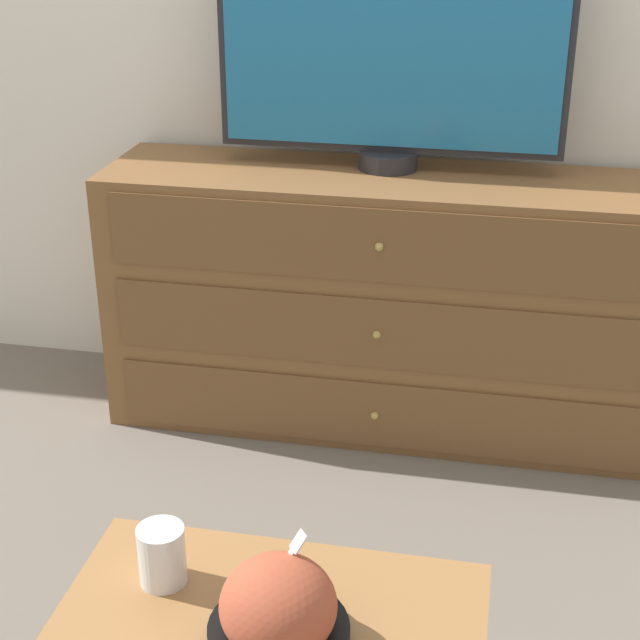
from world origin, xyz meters
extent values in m
plane|color=#70665B|center=(0.00, 0.00, 0.00)|extent=(12.00, 12.00, 0.00)
cube|color=brown|center=(0.08, -0.25, 0.40)|extent=(1.68, 0.43, 0.79)
cube|color=brown|center=(0.08, -0.47, 0.13)|extent=(1.55, 0.01, 0.21)
sphere|color=tan|center=(0.08, -0.47, 0.13)|extent=(0.02, 0.02, 0.02)
cube|color=brown|center=(0.08, -0.47, 0.40)|extent=(1.55, 0.01, 0.21)
sphere|color=tan|center=(0.08, -0.47, 0.40)|extent=(0.02, 0.02, 0.02)
cube|color=brown|center=(0.08, -0.47, 0.66)|extent=(1.55, 0.01, 0.21)
sphere|color=tan|center=(0.08, -0.47, 0.66)|extent=(0.02, 0.02, 0.02)
cylinder|color=#232328|center=(0.06, -0.17, 0.82)|extent=(0.17, 0.17, 0.05)
cube|color=#232328|center=(0.06, -0.16, 1.17)|extent=(1.00, 0.04, 0.65)
cube|color=#1E6B9E|center=(0.06, -0.19, 1.17)|extent=(0.96, 0.01, 0.61)
cube|color=#9E6B3D|center=(0.07, -1.71, 0.42)|extent=(0.74, 0.48, 0.02)
cylinder|color=brown|center=(-0.26, -1.51, 0.21)|extent=(0.04, 0.04, 0.41)
cylinder|color=black|center=(0.10, -1.74, 0.45)|extent=(0.24, 0.24, 0.04)
ellipsoid|color=#AD4C33|center=(0.10, -1.74, 0.51)|extent=(0.19, 0.19, 0.16)
cube|color=white|center=(0.09, -1.72, 0.53)|extent=(0.09, 0.07, 0.14)
cube|color=white|center=(0.13, -1.69, 0.60)|extent=(0.03, 0.03, 0.03)
cylinder|color=#9E6638|center=(-0.14, -1.63, 0.47)|extent=(0.08, 0.08, 0.07)
cylinder|color=white|center=(-0.14, -1.63, 0.49)|extent=(0.09, 0.09, 0.11)
camera|label=1|loc=(0.41, -2.95, 1.60)|focal=55.00mm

